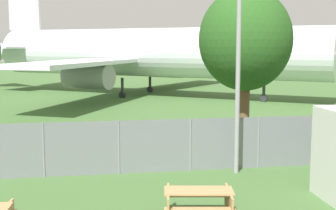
{
  "coord_description": "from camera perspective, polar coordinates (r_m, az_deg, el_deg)",
  "views": [
    {
      "loc": [
        -0.91,
        -5.99,
        4.5
      ],
      "look_at": [
        2.23,
        13.01,
        2.0
      ],
      "focal_mm": 50.0,
      "sensor_mm": 36.0,
      "label": 1
    }
  ],
  "objects": [
    {
      "name": "perimeter_fence",
      "position": [
        16.42,
        -6.01,
        -5.16
      ],
      "size": [
        56.07,
        0.07,
        1.88
      ],
      "color": "gray",
      "rests_on": "ground"
    },
    {
      "name": "airplane",
      "position": [
        41.23,
        -2.5,
        6.35
      ],
      "size": [
        35.15,
        28.36,
        12.21
      ],
      "rotation": [
        0.0,
        0.0,
        -0.61
      ],
      "color": "white",
      "rests_on": "ground"
    },
    {
      "name": "picnic_bench_near_cabin",
      "position": [
        12.41,
        3.75,
        -11.55
      ],
      "size": [
        1.99,
        1.67,
        0.76
      ],
      "rotation": [
        0.0,
        0.0,
        -0.16
      ],
      "color": "tan",
      "rests_on": "ground"
    },
    {
      "name": "tree_left_of_cabin",
      "position": [
        20.98,
        9.41,
        7.8
      ],
      "size": [
        4.1,
        4.1,
        6.97
      ],
      "color": "brown",
      "rests_on": "ground"
    },
    {
      "name": "light_mast",
      "position": [
        16.25,
        8.59,
        7.26
      ],
      "size": [
        0.44,
        0.44,
        7.28
      ],
      "color": "#99999E",
      "rests_on": "ground"
    }
  ]
}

